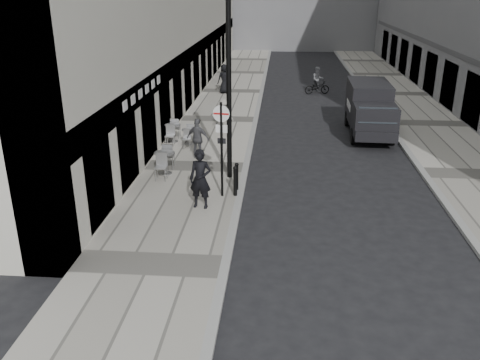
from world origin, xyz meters
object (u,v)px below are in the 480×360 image
object	(u,v)px
walking_man	(200,179)
sign_post	(222,137)
panel_van	(370,107)
lamppost	(229,72)
cyclist	(317,83)

from	to	relation	value
walking_man	sign_post	bearing A→B (deg)	68.61
walking_man	sign_post	distance (m)	1.62
panel_van	sign_post	bearing A→B (deg)	-124.36
walking_man	lamppost	distance (m)	4.19
panel_van	cyclist	world-z (taller)	panel_van
sign_post	cyclist	xyz separation A→B (m)	(4.34, 18.23, -1.52)
cyclist	walking_man	bearing A→B (deg)	-118.37
walking_man	panel_van	world-z (taller)	panel_van
walking_man	sign_post	size ratio (longest dim) A/B	0.60
walking_man	lamppost	bearing A→B (deg)	86.08
sign_post	lamppost	size ratio (longest dim) A/B	0.46
walking_man	panel_van	bearing A→B (deg)	63.58
sign_post	cyclist	world-z (taller)	sign_post
sign_post	cyclist	distance (m)	18.80
walking_man	lamppost	xyz separation A→B (m)	(0.65, 2.87, 2.98)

